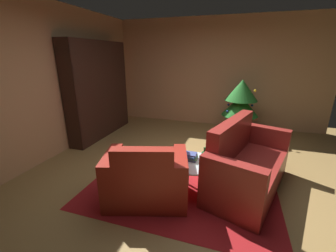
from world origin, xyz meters
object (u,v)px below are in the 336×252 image
object	(u,v)px
bottle_on_table	(204,159)
coffee_table	(193,165)
bookshelf_unit	(103,90)
couch_red	(246,166)
armchair_red	(146,180)
book_stack_on_table	(190,157)
decorated_tree	(240,108)

from	to	relation	value
bottle_on_table	coffee_table	bearing A→B (deg)	154.24
bookshelf_unit	couch_red	world-z (taller)	bookshelf_unit
armchair_red	couch_red	world-z (taller)	couch_red
bottle_on_table	bookshelf_unit	bearing A→B (deg)	145.43
book_stack_on_table	bookshelf_unit	bearing A→B (deg)	145.30
couch_red	coffee_table	size ratio (longest dim) A/B	2.75
coffee_table	decorated_tree	world-z (taller)	decorated_tree
bottle_on_table	decorated_tree	size ratio (longest dim) A/B	0.20
bookshelf_unit	bottle_on_table	world-z (taller)	bookshelf_unit
bookshelf_unit	couch_red	bearing A→B (deg)	-23.68
coffee_table	bottle_on_table	distance (m)	0.24
book_stack_on_table	bottle_on_table	bearing A→B (deg)	-33.07
book_stack_on_table	decorated_tree	size ratio (longest dim) A/B	0.16
bookshelf_unit	bottle_on_table	bearing A→B (deg)	-34.57
couch_red	decorated_tree	world-z (taller)	decorated_tree
bookshelf_unit	coffee_table	world-z (taller)	bookshelf_unit
decorated_tree	armchair_red	bearing A→B (deg)	-111.03
couch_red	book_stack_on_table	distance (m)	0.81
armchair_red	decorated_tree	distance (m)	3.08
armchair_red	decorated_tree	xyz separation A→B (m)	(1.10, 2.85, 0.37)
armchair_red	coffee_table	size ratio (longest dim) A/B	1.81
coffee_table	bottle_on_table	size ratio (longest dim) A/B	2.44
bookshelf_unit	armchair_red	world-z (taller)	bookshelf_unit
coffee_table	decorated_tree	xyz separation A→B (m)	(0.58, 2.48, 0.26)
bottle_on_table	decorated_tree	world-z (taller)	decorated_tree
armchair_red	bottle_on_table	xyz separation A→B (m)	(0.68, 0.29, 0.26)
book_stack_on_table	armchair_red	bearing A→B (deg)	-138.02
bookshelf_unit	book_stack_on_table	size ratio (longest dim) A/B	10.33
bookshelf_unit	decorated_tree	xyz separation A→B (m)	(3.06, 0.74, -0.38)
bookshelf_unit	armchair_red	bearing A→B (deg)	-47.13
armchair_red	bottle_on_table	size ratio (longest dim) A/B	4.42
bookshelf_unit	armchair_red	distance (m)	2.98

